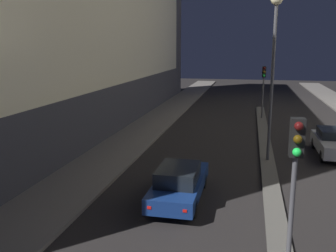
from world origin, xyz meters
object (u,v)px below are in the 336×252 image
at_px(traffic_light_mid, 264,80).
at_px(car_right_lane, 334,142).
at_px(car_left_lane, 179,183).
at_px(traffic_light_near, 295,167).
at_px(street_lamp, 274,45).

height_order(traffic_light_mid, car_right_lane, traffic_light_mid).
bearing_deg(car_right_lane, car_left_lane, -132.14).
distance_m(traffic_light_near, street_lamp, 11.45).
xyz_separation_m(traffic_light_near, car_left_lane, (-3.66, 5.11, -2.56)).
bearing_deg(traffic_light_mid, car_left_lane, -101.40).
xyz_separation_m(street_lamp, car_left_lane, (-3.66, -5.99, -5.38)).
relative_size(street_lamp, car_right_lane, 1.86).
distance_m(traffic_light_near, car_left_lane, 6.79).
distance_m(traffic_light_mid, car_left_lane, 18.69).
bearing_deg(street_lamp, car_right_lane, 29.86).
distance_m(street_lamp, car_right_lane, 6.83).
relative_size(car_left_lane, car_right_lane, 1.05).
xyz_separation_m(street_lamp, car_right_lane, (3.66, 2.10, -5.37)).
xyz_separation_m(car_left_lane, car_right_lane, (7.32, 8.09, 0.01)).
relative_size(traffic_light_mid, car_left_lane, 0.91).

